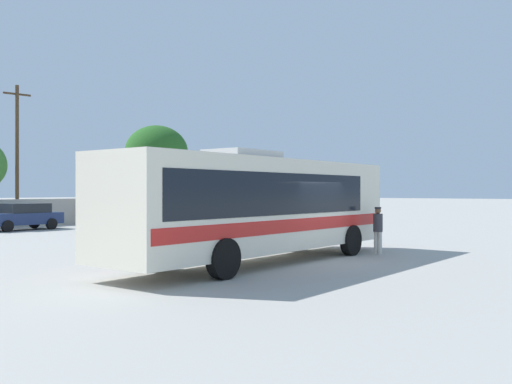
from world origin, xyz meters
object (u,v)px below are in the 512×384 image
object	(u,v)px
parked_car_rightmost_maroon	(137,213)
parked_car_third_dark_blue	(22,216)
coach_bus_cream_red	(258,204)
roadside_tree_right	(157,152)
utility_pole_near	(17,152)
attendant_by_bus_door	(378,227)

from	to	relation	value
parked_car_rightmost_maroon	parked_car_third_dark_blue	bearing A→B (deg)	174.23
coach_bus_cream_red	roadside_tree_right	distance (m)	31.47
roadside_tree_right	utility_pole_near	bearing A→B (deg)	179.01
parked_car_third_dark_blue	utility_pole_near	size ratio (longest dim) A/B	0.47
coach_bus_cream_red	parked_car_third_dark_blue	world-z (taller)	coach_bus_cream_red
utility_pole_near	parked_car_third_dark_blue	bearing A→B (deg)	-117.81
parked_car_third_dark_blue	utility_pole_near	bearing A→B (deg)	62.19
parked_car_rightmost_maroon	roadside_tree_right	size ratio (longest dim) A/B	0.55
parked_car_third_dark_blue	parked_car_rightmost_maroon	size ratio (longest dim) A/B	1.03
attendant_by_bus_door	parked_car_rightmost_maroon	distance (m)	21.81
coach_bus_cream_red	attendant_by_bus_door	bearing A→B (deg)	-22.16
coach_bus_cream_red	parked_car_rightmost_maroon	xyz separation A→B (m)	(11.70, 18.75, -1.07)
coach_bus_cream_red	attendant_by_bus_door	world-z (taller)	coach_bus_cream_red
attendant_by_bus_door	roadside_tree_right	size ratio (longest dim) A/B	0.21
parked_car_rightmost_maroon	coach_bus_cream_red	bearing A→B (deg)	-121.96
coach_bus_cream_red	parked_car_rightmost_maroon	bearing A→B (deg)	58.04
attendant_by_bus_door	parked_car_rightmost_maroon	size ratio (longest dim) A/B	0.39
coach_bus_cream_red	utility_pole_near	xyz separation A→B (m)	(6.76, 24.94, 2.99)
parked_car_rightmost_maroon	roadside_tree_right	bearing A→B (deg)	38.85
coach_bus_cream_red	parked_car_rightmost_maroon	size ratio (longest dim) A/B	2.75
coach_bus_cream_red	parked_car_third_dark_blue	distance (m)	19.95
parked_car_third_dark_blue	roadside_tree_right	world-z (taller)	roadside_tree_right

